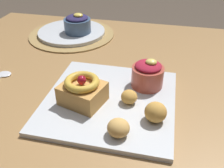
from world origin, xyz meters
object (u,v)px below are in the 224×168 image
object	(u,v)px
front_plate	(110,100)
back_plate	(72,32)
fritter_front	(156,112)
fritter_middle	(118,128)
berry_ramekin	(148,74)
cake_slice	(83,91)
back_ramekin	(77,24)
fritter_back	(129,97)

from	to	relation	value
front_plate	back_plate	distance (m)	0.44
fritter_front	fritter_middle	size ratio (longest dim) A/B	1.04
berry_ramekin	front_plate	bearing A→B (deg)	-136.56
cake_slice	back_plate	size ratio (longest dim) A/B	0.45
berry_ramekin	fritter_front	xyz separation A→B (m)	(0.03, -0.13, -0.01)
fritter_front	fritter_middle	world-z (taller)	fritter_front
fritter_front	back_ramekin	xyz separation A→B (m)	(-0.32, 0.42, 0.01)
fritter_back	back_ramekin	size ratio (longest dim) A/B	0.39
fritter_back	back_plate	xyz separation A→B (m)	(-0.28, 0.38, -0.02)
front_plate	fritter_front	size ratio (longest dim) A/B	6.51
back_plate	berry_ramekin	bearing A→B (deg)	-43.37
fritter_front	berry_ramekin	bearing A→B (deg)	103.50
fritter_middle	back_plate	xyz separation A→B (m)	(-0.28, 0.48, -0.02)
fritter_front	fritter_middle	bearing A→B (deg)	-139.10
fritter_back	back_ramekin	bearing A→B (deg)	124.41
fritter_front	back_plate	distance (m)	0.55
cake_slice	fritter_middle	world-z (taller)	cake_slice
cake_slice	back_ramekin	xyz separation A→B (m)	(-0.15, 0.39, 0.01)
front_plate	fritter_back	distance (m)	0.05
front_plate	fritter_front	world-z (taller)	fritter_front
cake_slice	back_ramekin	distance (m)	0.42
back_plate	cake_slice	bearing A→B (deg)	-66.09
front_plate	fritter_front	distance (m)	0.13
berry_ramekin	back_plate	size ratio (longest dim) A/B	0.32
fritter_front	back_plate	xyz separation A→B (m)	(-0.35, 0.43, -0.02)
fritter_back	back_ramekin	xyz separation A→B (m)	(-0.25, 0.37, 0.02)
fritter_back	back_plate	size ratio (longest dim) A/B	0.15
fritter_front	fritter_back	bearing A→B (deg)	142.74
berry_ramekin	back_plate	bearing A→B (deg)	136.63
berry_ramekin	back_ramekin	xyz separation A→B (m)	(-0.29, 0.29, 0.00)
berry_ramekin	fritter_back	distance (m)	0.09
fritter_front	back_ramekin	distance (m)	0.52
back_ramekin	berry_ramekin	bearing A→B (deg)	-45.27
cake_slice	fritter_back	xyz separation A→B (m)	(0.10, 0.02, -0.02)
fritter_middle	back_ramekin	distance (m)	0.54
berry_ramekin	fritter_middle	bearing A→B (deg)	-100.97
cake_slice	fritter_front	size ratio (longest dim) A/B	2.40
back_ramekin	fritter_back	bearing A→B (deg)	-55.59
fritter_front	fritter_middle	xyz separation A→B (m)	(-0.07, -0.06, -0.00)
front_plate	back_plate	size ratio (longest dim) A/B	1.22
cake_slice	fritter_front	world-z (taller)	cake_slice
cake_slice	fritter_front	xyz separation A→B (m)	(0.17, -0.03, -0.01)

